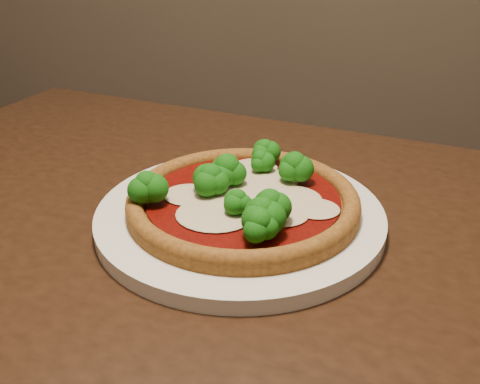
# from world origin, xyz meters

# --- Properties ---
(dining_table) EXTENTS (1.31, 1.09, 0.75)m
(dining_table) POSITION_xyz_m (0.04, -0.20, 0.65)
(dining_table) COLOR black
(dining_table) RESTS_ON floor
(plate) EXTENTS (0.33, 0.33, 0.02)m
(plate) POSITION_xyz_m (0.06, -0.12, 0.76)
(plate) COLOR white
(plate) RESTS_ON dining_table
(pizza) EXTENTS (0.27, 0.27, 0.06)m
(pizza) POSITION_xyz_m (0.06, -0.12, 0.79)
(pizza) COLOR brown
(pizza) RESTS_ON plate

